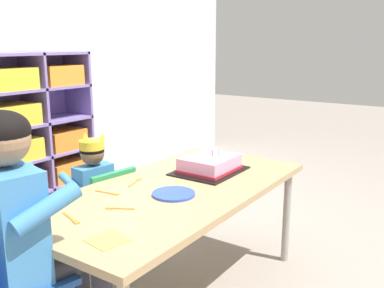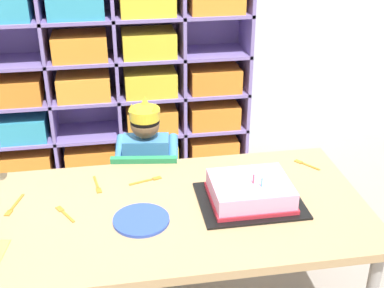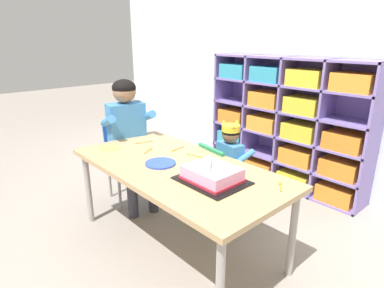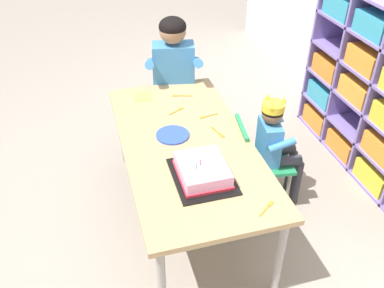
% 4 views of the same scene
% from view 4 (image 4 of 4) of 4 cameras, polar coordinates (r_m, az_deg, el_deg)
% --- Properties ---
extents(ground, '(16.00, 16.00, 0.00)m').
position_cam_4_polar(ground, '(2.87, -0.67, -9.57)').
color(ground, gray).
extents(activity_table, '(1.52, 0.75, 0.60)m').
position_cam_4_polar(activity_table, '(2.51, -0.76, -0.64)').
color(activity_table, tan).
rests_on(activity_table, ground).
extents(classroom_chair_blue, '(0.35, 0.40, 0.63)m').
position_cam_4_polar(classroom_chair_blue, '(2.78, 8.80, -1.90)').
color(classroom_chair_blue, '#238451').
rests_on(classroom_chair_blue, ground).
extents(child_with_crown, '(0.32, 0.32, 0.81)m').
position_cam_4_polar(child_with_crown, '(2.73, 11.31, 0.59)').
color(child_with_crown, '#3D7FBC').
rests_on(child_with_crown, ground).
extents(classroom_chair_adult_side, '(0.42, 0.41, 0.71)m').
position_cam_4_polar(classroom_chair_adult_side, '(3.29, -2.44, 6.93)').
color(classroom_chair_adult_side, '#1E4CA8').
rests_on(classroom_chair_adult_side, ground).
extents(adult_helper_seated, '(0.46, 0.45, 1.08)m').
position_cam_4_polar(adult_helper_seated, '(3.08, -2.46, 9.42)').
color(adult_helper_seated, '#3D7FBC').
rests_on(adult_helper_seated, ground).
extents(birthday_cake_on_tray, '(0.39, 0.31, 0.12)m').
position_cam_4_polar(birthday_cake_on_tray, '(2.21, 1.50, -3.73)').
color(birthday_cake_on_tray, black).
rests_on(birthday_cake_on_tray, activity_table).
extents(paper_plate_stack, '(0.20, 0.20, 0.01)m').
position_cam_4_polar(paper_plate_stack, '(2.53, -2.65, 1.24)').
color(paper_plate_stack, blue).
rests_on(paper_plate_stack, activity_table).
extents(paper_napkin_square, '(0.15, 0.15, 0.00)m').
position_cam_4_polar(paper_napkin_square, '(2.95, -6.68, 6.38)').
color(paper_napkin_square, '#F4DB4C').
rests_on(paper_napkin_square, activity_table).
extents(fork_beside_plate_stack, '(0.09, 0.11, 0.00)m').
position_cam_4_polar(fork_beside_plate_stack, '(2.09, 10.20, -8.52)').
color(fork_beside_plate_stack, orange).
rests_on(fork_beside_plate_stack, activity_table).
extents(fork_at_table_front_edge, '(0.08, 0.12, 0.00)m').
position_cam_4_polar(fork_at_table_front_edge, '(2.78, -2.05, 4.56)').
color(fork_at_table_front_edge, orange).
rests_on(fork_at_table_front_edge, activity_table).
extents(fork_near_cake_tray, '(0.06, 0.14, 0.00)m').
position_cam_4_polar(fork_near_cake_tray, '(2.95, -1.48, 6.60)').
color(fork_near_cake_tray, orange).
rests_on(fork_near_cake_tray, activity_table).
extents(fork_by_napkin, '(0.04, 0.13, 0.00)m').
position_cam_4_polar(fork_by_napkin, '(2.72, 2.13, 3.82)').
color(fork_by_napkin, orange).
rests_on(fork_by_napkin, activity_table).
extents(fork_near_child_seat, '(0.13, 0.05, 0.00)m').
position_cam_4_polar(fork_near_child_seat, '(2.56, 3.62, 1.54)').
color(fork_near_child_seat, orange).
rests_on(fork_near_child_seat, activity_table).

